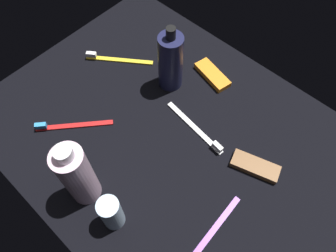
% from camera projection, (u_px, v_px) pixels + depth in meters
% --- Properties ---
extents(ground_plane, '(0.84, 0.64, 0.01)m').
position_uv_depth(ground_plane, '(168.00, 134.00, 0.76)').
color(ground_plane, black).
extents(lotion_bottle, '(0.06, 0.06, 0.18)m').
position_uv_depth(lotion_bottle, '(171.00, 62.00, 0.76)').
color(lotion_bottle, '#1C1E40').
rests_on(lotion_bottle, ground_plane).
extents(bodywash_bottle, '(0.06, 0.06, 0.19)m').
position_uv_depth(bodywash_bottle, '(77.00, 175.00, 0.61)').
color(bodywash_bottle, silver).
rests_on(bodywash_bottle, ground_plane).
extents(deodorant_stick, '(0.04, 0.04, 0.10)m').
position_uv_depth(deodorant_stick, '(111.00, 213.00, 0.61)').
color(deodorant_stick, silver).
rests_on(deodorant_stick, ground_plane).
extents(toothbrush_white, '(0.18, 0.03, 0.02)m').
position_uv_depth(toothbrush_white, '(198.00, 130.00, 0.75)').
color(toothbrush_white, white).
rests_on(toothbrush_white, ground_plane).
extents(toothbrush_red, '(0.13, 0.14, 0.02)m').
position_uv_depth(toothbrush_red, '(70.00, 125.00, 0.76)').
color(toothbrush_red, red).
rests_on(toothbrush_red, ground_plane).
extents(toothbrush_yellow, '(0.15, 0.12, 0.02)m').
position_uv_depth(toothbrush_yellow, '(115.00, 59.00, 0.86)').
color(toothbrush_yellow, yellow).
rests_on(toothbrush_yellow, ground_plane).
extents(toothbrush_purple, '(0.02, 0.18, 0.02)m').
position_uv_depth(toothbrush_purple, '(209.00, 236.00, 0.63)').
color(toothbrush_purple, purple).
rests_on(toothbrush_purple, ground_plane).
extents(snack_bar_orange, '(0.11, 0.06, 0.01)m').
position_uv_depth(snack_bar_orange, '(212.00, 75.00, 0.83)').
color(snack_bar_orange, orange).
rests_on(snack_bar_orange, ground_plane).
extents(snack_bar_brown, '(0.11, 0.07, 0.01)m').
position_uv_depth(snack_bar_brown, '(255.00, 166.00, 0.70)').
color(snack_bar_brown, brown).
rests_on(snack_bar_brown, ground_plane).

